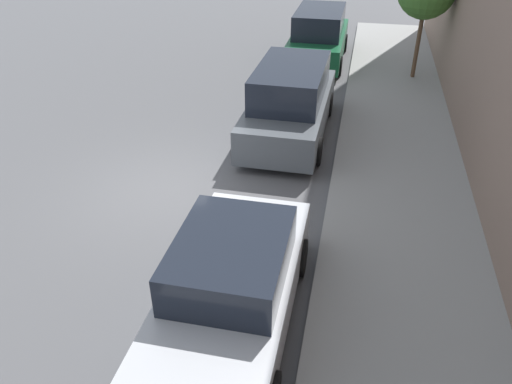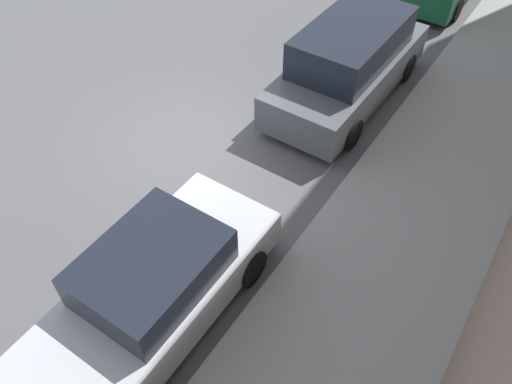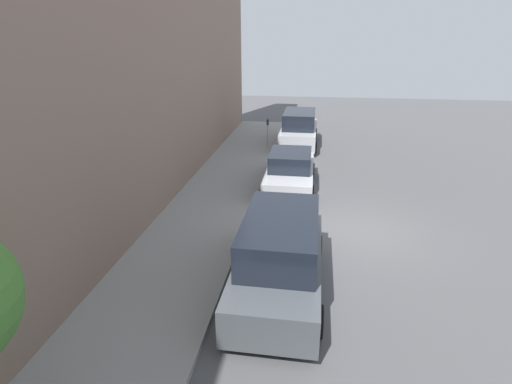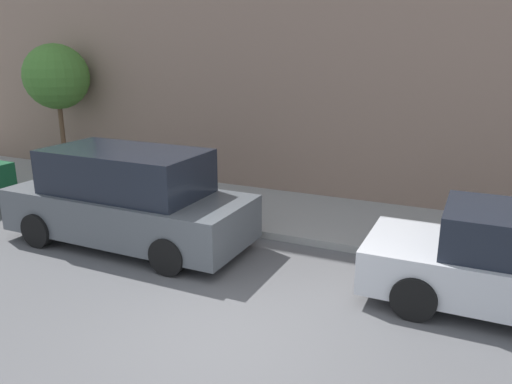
# 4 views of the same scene
# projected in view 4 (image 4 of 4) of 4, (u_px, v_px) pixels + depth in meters

# --- Properties ---
(ground_plane) EXTENTS (60.00, 60.00, 0.00)m
(ground_plane) POSITION_uv_depth(u_px,v_px,m) (234.00, 337.00, 6.72)
(ground_plane) COLOR #515154
(sidewalk) EXTENTS (3.02, 32.00, 0.15)m
(sidewalk) POSITION_uv_depth(u_px,v_px,m) (337.00, 220.00, 11.08)
(sidewalk) COLOR gray
(sidewalk) RESTS_ON ground_plane
(parked_minivan_third) EXTENTS (2.02, 4.92, 1.90)m
(parked_minivan_third) POSITION_uv_depth(u_px,v_px,m) (128.00, 199.00, 9.74)
(parked_minivan_third) COLOR #4C5156
(parked_minivan_third) RESTS_ON ground_plane
(street_tree) EXTENTS (1.85, 1.85, 3.75)m
(street_tree) POSITION_uv_depth(u_px,v_px,m) (56.00, 77.00, 14.25)
(street_tree) COLOR brown
(street_tree) RESTS_ON sidewalk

